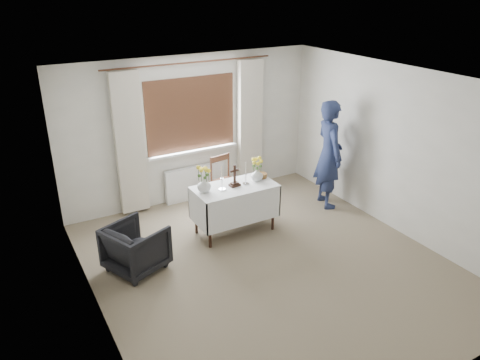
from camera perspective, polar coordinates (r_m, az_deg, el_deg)
name	(u,v)px	position (r m, az deg, el deg)	size (l,w,h in m)	color
ground	(269,264)	(6.53, 3.52, -10.21)	(5.00, 5.00, 0.00)	gray
altar_table	(235,209)	(7.12, -0.65, -3.56)	(1.24, 0.64, 0.76)	white
wooden_chair	(226,183)	(7.82, -1.67, -0.40)	(0.42, 0.42, 0.91)	#4F2E1B
armchair	(136,248)	(6.41, -12.57, -8.06)	(0.69, 0.71, 0.65)	black
person	(329,154)	(7.92, 10.79, 3.10)	(0.67, 0.44, 1.83)	navy
radiator	(195,182)	(8.27, -5.49, -0.31)	(1.10, 0.10, 0.60)	silver
wooden_cross	(235,176)	(6.90, -0.66, 0.53)	(0.15, 0.11, 0.33)	black
candlestick_left	(222,178)	(6.77, -2.22, 0.25)	(0.11, 0.11, 0.37)	silver
candlestick_right	(246,173)	(6.95, 0.72, 0.83)	(0.10, 0.10, 0.36)	silver
flower_vase_left	(204,185)	(6.75, -4.41, -0.61)	(0.20, 0.20, 0.21)	silver
flower_vase_right	(257,175)	(7.11, 2.07, 0.66)	(0.19, 0.19, 0.20)	silver
wicker_basket	(261,175)	(7.25, 2.61, 0.56)	(0.18, 0.18, 0.07)	brown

